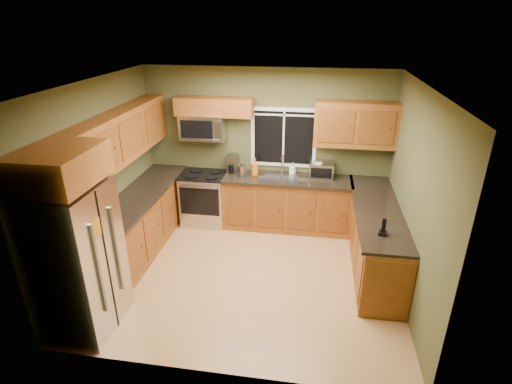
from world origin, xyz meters
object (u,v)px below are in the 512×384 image
(soap_bottle_b, at_px, (293,168))
(cordless_phone, at_px, (383,230))
(toaster_oven, at_px, (321,170))
(microwave, at_px, (203,127))
(soap_bottle_a, at_px, (255,167))
(refrigerator, at_px, (78,260))
(range, at_px, (205,198))
(kettle, at_px, (242,170))
(coffee_maker, at_px, (232,164))
(paper_towel_roll, at_px, (318,170))

(soap_bottle_b, height_order, cordless_phone, cordless_phone)
(toaster_oven, relative_size, soap_bottle_b, 2.13)
(microwave, xyz_separation_m, soap_bottle_a, (0.90, -0.11, -0.64))
(microwave, height_order, soap_bottle_b, microwave)
(refrigerator, xyz_separation_m, toaster_oven, (2.70, 2.92, 0.17))
(range, height_order, kettle, kettle)
(cordless_phone, bearing_deg, soap_bottle_b, 123.05)
(refrigerator, relative_size, coffee_maker, 6.03)
(refrigerator, distance_m, microwave, 3.10)
(refrigerator, height_order, soap_bottle_a, refrigerator)
(refrigerator, distance_m, kettle, 3.05)
(microwave, distance_m, coffee_maker, 0.81)
(refrigerator, xyz_separation_m, microwave, (0.69, 2.91, 0.83))
(toaster_oven, relative_size, cordless_phone, 1.84)
(cordless_phone, bearing_deg, coffee_maker, 140.89)
(range, height_order, toaster_oven, toaster_oven)
(refrigerator, height_order, paper_towel_roll, refrigerator)
(toaster_oven, bearing_deg, cordless_phone, -67.27)
(coffee_maker, bearing_deg, paper_towel_roll, -2.45)
(paper_towel_roll, bearing_deg, toaster_oven, 39.74)
(coffee_maker, relative_size, kettle, 1.15)
(microwave, distance_m, cordless_phone, 3.43)
(kettle, distance_m, soap_bottle_a, 0.22)
(soap_bottle_a, relative_size, cordless_phone, 1.38)
(refrigerator, relative_size, kettle, 6.91)
(coffee_maker, height_order, soap_bottle_b, coffee_maker)
(refrigerator, relative_size, microwave, 2.37)
(refrigerator, xyz_separation_m, coffee_maker, (1.17, 2.94, 0.18))
(refrigerator, bearing_deg, soap_bottle_b, 53.51)
(microwave, distance_m, soap_bottle_a, 1.11)
(range, distance_m, soap_bottle_a, 1.10)
(toaster_oven, xyz_separation_m, paper_towel_roll, (-0.05, -0.04, 0.01))
(refrigerator, distance_m, toaster_oven, 3.98)
(range, bearing_deg, soap_bottle_a, 1.93)
(soap_bottle_a, bearing_deg, kettle, -154.34)
(microwave, height_order, toaster_oven, microwave)
(refrigerator, distance_m, soap_bottle_a, 3.23)
(range, height_order, soap_bottle_a, soap_bottle_a)
(toaster_oven, xyz_separation_m, coffee_maker, (-1.54, 0.02, 0.01))
(range, xyz_separation_m, coffee_maker, (0.48, 0.17, 0.61))
(toaster_oven, relative_size, kettle, 1.57)
(refrigerator, height_order, range, refrigerator)
(range, bearing_deg, refrigerator, -103.97)
(coffee_maker, distance_m, paper_towel_roll, 1.49)
(soap_bottle_b, bearing_deg, paper_towel_roll, -15.99)
(refrigerator, xyz_separation_m, paper_towel_roll, (2.65, 2.88, 0.17))
(paper_towel_roll, distance_m, soap_bottle_a, 1.07)
(toaster_oven, xyz_separation_m, kettle, (-1.31, -0.21, -0.01))
(soap_bottle_a, bearing_deg, range, -178.07)
(kettle, height_order, soap_bottle_b, kettle)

